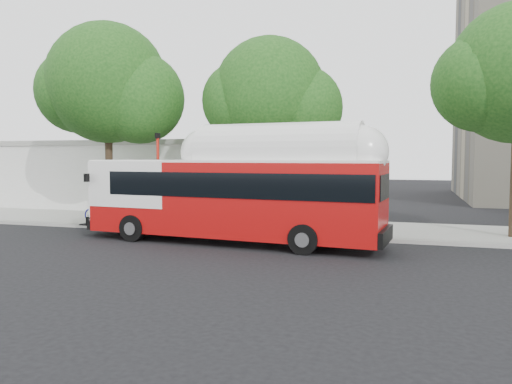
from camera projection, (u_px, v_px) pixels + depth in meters
The scene contains 9 objects.
ground at pixel (250, 255), 16.68m from camera, with size 120.00×120.00×0.00m, color black.
sidewalk at pixel (293, 227), 22.87m from camera, with size 60.00×5.00×0.15m, color gray.
curb_strip at pixel (279, 235), 20.39m from camera, with size 60.00×0.30×0.15m, color gray.
red_curb_segment at pixel (211, 232), 21.27m from camera, with size 10.00×0.32×0.16m, color maroon.
street_tree_left at pixel (117, 88), 24.03m from camera, with size 6.67×5.80×9.74m.
street_tree_mid at pixel (279, 98), 22.22m from camera, with size 5.75×5.00×8.62m.
low_commercial_bldg at pixel (118, 173), 34.00m from camera, with size 16.20×10.20×4.25m.
transit_bus at pixel (233, 199), 18.82m from camera, with size 12.37×3.49×3.61m.
signal_pole at pixel (158, 181), 22.12m from camera, with size 0.12×0.41×4.33m.
Camera 1 is at (5.08, -15.69, 3.26)m, focal length 35.00 mm.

